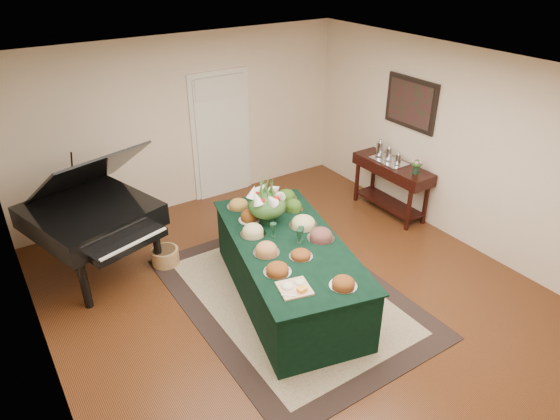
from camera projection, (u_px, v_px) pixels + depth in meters
ground at (293, 293)px, 6.22m from camera, size 6.00×6.00×0.00m
area_rug at (289, 296)px, 6.16m from camera, size 2.40×3.36×0.01m
kitchen_doorway at (222, 137)px, 8.19m from camera, size 1.05×0.07×2.10m
buffet_table at (288, 270)px, 5.97m from camera, size 1.75×2.73×0.80m
food_platters at (282, 227)px, 5.98m from camera, size 1.31×2.36×0.12m
cutting_board at (294, 285)px, 5.00m from camera, size 0.38×0.38×0.10m
green_goblets at (291, 233)px, 5.77m from camera, size 0.30×0.36×0.18m
floral_centerpiece at (267, 201)px, 6.06m from camera, size 0.49×0.49×0.49m
grand_piano at (92, 214)px, 6.28m from camera, size 1.72×1.91×1.68m
wicker_basket at (165, 257)px, 6.73m from camera, size 0.37×0.37×0.23m
mahogany_sideboard at (392, 174)px, 7.78m from camera, size 0.45×1.37×0.84m
tea_service at (388, 154)px, 7.72m from camera, size 0.34×0.58×0.30m
pink_bouquet at (417, 164)px, 7.28m from camera, size 0.18×0.18×0.23m
wall_painting at (411, 103)px, 7.36m from camera, size 0.05×0.95×0.75m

